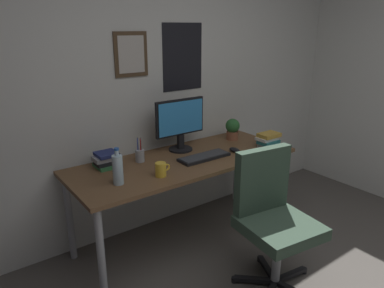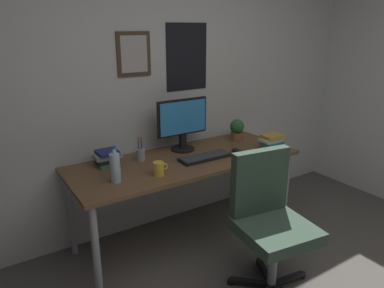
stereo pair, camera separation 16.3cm
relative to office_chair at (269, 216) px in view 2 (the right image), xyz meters
The scene contains 12 objects.
wall_back 1.45m from the office_chair, 97.34° to the left, with size 4.40×0.10×2.60m.
desk 0.80m from the office_chair, 102.30° to the left, with size 1.83×0.71×0.72m.
office_chair is the anchor object (origin of this frame).
monitor 1.07m from the office_chair, 94.16° to the left, with size 0.46×0.20×0.43m.
keyboard 0.72m from the office_chair, 93.04° to the left, with size 0.43×0.15×0.03m.
computer_mouse 0.74m from the office_chair, 68.36° to the left, with size 0.06×0.11×0.04m.
water_bottle 1.07m from the office_chair, 140.87° to the left, with size 0.07×0.07×0.25m.
coffee_mug_near 0.81m from the office_chair, 130.09° to the left, with size 0.12×0.08×0.10m.
potted_plant 1.10m from the office_chair, 62.55° to the left, with size 0.13×0.13×0.19m.
pen_cup 1.08m from the office_chair, 117.30° to the left, with size 0.07×0.07×0.20m.
book_stack_left 0.86m from the office_chair, 45.00° to the left, with size 0.20×0.14×0.13m.
book_stack_right 1.25m from the office_chair, 126.68° to the left, with size 0.20×0.17×0.11m.
Camera 2 is at (-1.42, -0.57, 1.72)m, focal length 33.78 mm.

